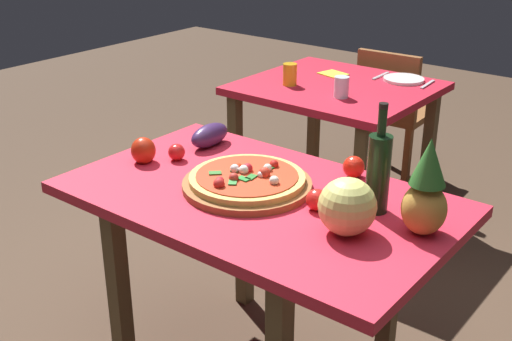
% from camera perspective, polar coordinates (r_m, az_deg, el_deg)
% --- Properties ---
extents(display_table, '(1.34, 0.81, 0.78)m').
position_cam_1_polar(display_table, '(2.28, 0.20, -4.23)').
color(display_table, '#503F25').
rests_on(display_table, ground_plane).
extents(background_table, '(0.95, 0.88, 0.78)m').
position_cam_1_polar(background_table, '(3.57, 6.99, 5.69)').
color(background_table, '#503F25').
rests_on(background_table, ground_plane).
extents(dining_chair, '(0.41, 0.41, 0.85)m').
position_cam_1_polar(dining_chair, '(4.18, 11.82, 5.37)').
color(dining_chair, brown).
rests_on(dining_chair, ground_plane).
extents(pizza_board, '(0.45, 0.45, 0.02)m').
position_cam_1_polar(pizza_board, '(2.27, -0.78, -1.26)').
color(pizza_board, brown).
rests_on(pizza_board, display_table).
extents(pizza, '(0.41, 0.41, 0.06)m').
position_cam_1_polar(pizza, '(2.26, -0.78, -0.63)').
color(pizza, '#D9B759').
rests_on(pizza, pizza_board).
extents(wine_bottle, '(0.08, 0.08, 0.36)m').
position_cam_1_polar(wine_bottle, '(2.10, 10.63, -0.08)').
color(wine_bottle, black).
rests_on(wine_bottle, display_table).
extents(pineapple_left, '(0.14, 0.14, 0.31)m').
position_cam_1_polar(pineapple_left, '(1.99, 14.61, -1.84)').
color(pineapple_left, '#BE8C38').
rests_on(pineapple_left, display_table).
extents(melon, '(0.18, 0.18, 0.18)m').
position_cam_1_polar(melon, '(1.97, 7.98, -3.14)').
color(melon, '#DBD86F').
rests_on(melon, display_table).
extents(bell_pepper, '(0.09, 0.09, 0.10)m').
position_cam_1_polar(bell_pepper, '(2.51, -9.81, 1.73)').
color(bell_pepper, red).
rests_on(bell_pepper, display_table).
extents(eggplant, '(0.10, 0.20, 0.09)m').
position_cam_1_polar(eggplant, '(2.65, -4.07, 3.09)').
color(eggplant, '#3D2452').
rests_on(eggplant, display_table).
extents(tomato_near_board, '(0.07, 0.07, 0.07)m').
position_cam_1_polar(tomato_near_board, '(2.12, 5.32, -2.56)').
color(tomato_near_board, red).
rests_on(tomato_near_board, display_table).
extents(tomato_beside_pepper, '(0.08, 0.08, 0.08)m').
position_cam_1_polar(tomato_beside_pepper, '(2.38, 8.53, 0.32)').
color(tomato_beside_pepper, red).
rests_on(tomato_beside_pepper, display_table).
extents(tomato_at_corner, '(0.06, 0.06, 0.06)m').
position_cam_1_polar(tomato_at_corner, '(2.52, -6.95, 1.61)').
color(tomato_at_corner, red).
rests_on(tomato_at_corner, display_table).
extents(drinking_glass_juice, '(0.07, 0.07, 0.12)m').
position_cam_1_polar(drinking_glass_juice, '(3.50, 2.98, 8.38)').
color(drinking_glass_juice, gold).
rests_on(drinking_glass_juice, background_table).
extents(drinking_glass_water, '(0.07, 0.07, 0.11)m').
position_cam_1_polar(drinking_glass_water, '(3.30, 7.47, 7.24)').
color(drinking_glass_water, silver).
rests_on(drinking_glass_water, background_table).
extents(dinner_plate, '(0.22, 0.22, 0.02)m').
position_cam_1_polar(dinner_plate, '(3.68, 12.77, 7.78)').
color(dinner_plate, white).
rests_on(dinner_plate, background_table).
extents(fork_utensil, '(0.02, 0.18, 0.01)m').
position_cam_1_polar(fork_utensil, '(3.74, 10.83, 8.12)').
color(fork_utensil, silver).
rests_on(fork_utensil, background_table).
extents(knife_utensil, '(0.03, 0.18, 0.01)m').
position_cam_1_polar(knife_utensil, '(3.62, 14.76, 7.29)').
color(knife_utensil, silver).
rests_on(knife_utensil, background_table).
extents(napkin_folded, '(0.16, 0.15, 0.01)m').
position_cam_1_polar(napkin_folded, '(3.74, 6.75, 8.38)').
color(napkin_folded, yellow).
rests_on(napkin_folded, background_table).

